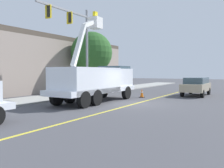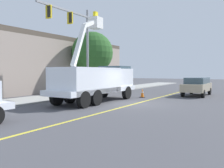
{
  "view_description": "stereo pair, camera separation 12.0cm",
  "coord_description": "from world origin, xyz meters",
  "px_view_note": "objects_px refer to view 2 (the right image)",
  "views": [
    {
      "loc": [
        -15.29,
        -6.69,
        2.24
      ],
      "look_at": [
        -1.29,
        1.21,
        1.4
      ],
      "focal_mm": 38.24,
      "sensor_mm": 36.0,
      "label": 1
    },
    {
      "loc": [
        -15.23,
        -6.8,
        2.24
      ],
      "look_at": [
        -1.29,
        1.21,
        1.4
      ],
      "focal_mm": 38.24,
      "sensor_mm": 36.0,
      "label": 2
    }
  ],
  "objects_px": {
    "passing_minivan": "(197,85)",
    "traffic_signal_mast": "(76,34)",
    "traffic_cone_mid_front": "(142,93)",
    "utility_bucket_truck": "(96,80)"
  },
  "relations": [
    {
      "from": "passing_minivan",
      "to": "traffic_signal_mast",
      "type": "xyz_separation_m",
      "value": [
        -6.28,
        9.24,
        4.58
      ]
    },
    {
      "from": "traffic_cone_mid_front",
      "to": "traffic_signal_mast",
      "type": "distance_m",
      "value": 7.85
    },
    {
      "from": "traffic_cone_mid_front",
      "to": "passing_minivan",
      "type": "bearing_deg",
      "value": -43.07
    },
    {
      "from": "utility_bucket_truck",
      "to": "traffic_signal_mast",
      "type": "xyz_separation_m",
      "value": [
        2.1,
        3.58,
        3.94
      ]
    },
    {
      "from": "passing_minivan",
      "to": "traffic_cone_mid_front",
      "type": "xyz_separation_m",
      "value": [
        -4.05,
        3.78,
        -0.61
      ]
    },
    {
      "from": "passing_minivan",
      "to": "traffic_cone_mid_front",
      "type": "bearing_deg",
      "value": 136.93
    },
    {
      "from": "traffic_cone_mid_front",
      "to": "traffic_signal_mast",
      "type": "relative_size",
      "value": 0.09
    },
    {
      "from": "passing_minivan",
      "to": "traffic_signal_mast",
      "type": "relative_size",
      "value": 0.6
    },
    {
      "from": "passing_minivan",
      "to": "traffic_signal_mast",
      "type": "height_order",
      "value": "traffic_signal_mast"
    },
    {
      "from": "passing_minivan",
      "to": "traffic_cone_mid_front",
      "type": "height_order",
      "value": "passing_minivan"
    }
  ]
}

